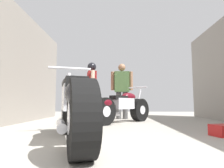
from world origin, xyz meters
TOP-DOWN VIEW (x-y plane):
  - ground_plane at (0.00, 3.30)m, footprint 15.84×15.84m
  - motorcycle_maroon_cruiser at (-0.79, 1.97)m, footprint 0.99×2.23m
  - motorcycle_black_naked at (-0.13, 4.38)m, footprint 1.46×1.62m
  - mechanic_in_blue at (-0.10, 5.71)m, footprint 0.69×0.25m
  - mechanic_with_helmet at (-1.02, 5.41)m, footprint 0.34×0.68m

SIDE VIEW (x-z plane):
  - ground_plane at x=0.00m, z-range 0.00..0.00m
  - motorcycle_black_naked at x=-0.13m, z-range -0.08..0.85m
  - motorcycle_maroon_cruiser at x=-0.79m, z-range -0.08..0.98m
  - mechanic_in_blue at x=-0.10m, z-range 0.11..1.85m
  - mechanic_with_helmet at x=-1.02m, z-range 0.17..1.89m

